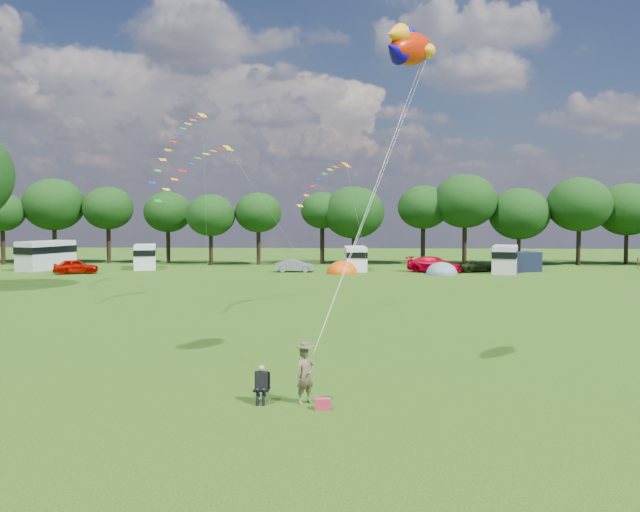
{
  "coord_description": "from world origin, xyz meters",
  "views": [
    {
      "loc": [
        1.55,
        -26.19,
        6.21
      ],
      "look_at": [
        0.0,
        8.0,
        4.0
      ],
      "focal_mm": 40.0,
      "sensor_mm": 36.0,
      "label": 1
    }
  ],
  "objects_px": {
    "car_d": "(475,266)",
    "tent_orange": "(342,273)",
    "car_c": "(434,265)",
    "campervan_b": "(145,256)",
    "kite_flyer": "(305,375)",
    "fish_kite": "(408,48)",
    "tent_greyblue": "(442,274)",
    "camp_chair": "(262,380)",
    "car_a": "(76,266)",
    "campervan_d": "(505,258)",
    "car_b": "(294,266)",
    "campervan_c": "(356,258)",
    "campervan_a": "(46,254)"
  },
  "relations": [
    {
      "from": "campervan_b",
      "to": "car_a",
      "type": "bearing_deg",
      "value": 126.28
    },
    {
      "from": "car_d",
      "to": "campervan_d",
      "type": "height_order",
      "value": "campervan_d"
    },
    {
      "from": "campervan_d",
      "to": "camp_chair",
      "type": "height_order",
      "value": "campervan_d"
    },
    {
      "from": "car_a",
      "to": "campervan_d",
      "type": "height_order",
      "value": "campervan_d"
    },
    {
      "from": "campervan_d",
      "to": "tent_orange",
      "type": "xyz_separation_m",
      "value": [
        -16.16,
        -1.42,
        -1.42
      ]
    },
    {
      "from": "campervan_b",
      "to": "campervan_d",
      "type": "relative_size",
      "value": 0.95
    },
    {
      "from": "camp_chair",
      "to": "fish_kite",
      "type": "relative_size",
      "value": 0.37
    },
    {
      "from": "fish_kite",
      "to": "kite_flyer",
      "type": "bearing_deg",
      "value": 167.63
    },
    {
      "from": "fish_kite",
      "to": "car_a",
      "type": "bearing_deg",
      "value": 65.13
    },
    {
      "from": "car_d",
      "to": "tent_orange",
      "type": "height_order",
      "value": "tent_orange"
    },
    {
      "from": "car_a",
      "to": "camp_chair",
      "type": "xyz_separation_m",
      "value": [
        24.07,
        -45.6,
        0.02
      ]
    },
    {
      "from": "car_a",
      "to": "tent_orange",
      "type": "distance_m",
      "value": 26.04
    },
    {
      "from": "car_c",
      "to": "campervan_d",
      "type": "height_order",
      "value": "campervan_d"
    },
    {
      "from": "campervan_d",
      "to": "fish_kite",
      "type": "relative_size",
      "value": 1.75
    },
    {
      "from": "campervan_a",
      "to": "camp_chair",
      "type": "xyz_separation_m",
      "value": [
        29.03,
        -50.24,
        -0.88
      ]
    },
    {
      "from": "car_a",
      "to": "car_b",
      "type": "height_order",
      "value": "car_a"
    },
    {
      "from": "car_c",
      "to": "kite_flyer",
      "type": "height_order",
      "value": "kite_flyer"
    },
    {
      "from": "car_c",
      "to": "campervan_c",
      "type": "distance_m",
      "value": 8.11
    },
    {
      "from": "car_c",
      "to": "campervan_a",
      "type": "xyz_separation_m",
      "value": [
        -40.11,
        1.56,
        0.82
      ]
    },
    {
      "from": "car_a",
      "to": "campervan_a",
      "type": "bearing_deg",
      "value": 27.91
    },
    {
      "from": "car_c",
      "to": "camp_chair",
      "type": "distance_m",
      "value": 49.92
    },
    {
      "from": "car_a",
      "to": "campervan_b",
      "type": "height_order",
      "value": "campervan_b"
    },
    {
      "from": "campervan_a",
      "to": "car_c",
      "type": "bearing_deg",
      "value": -69.75
    },
    {
      "from": "tent_greyblue",
      "to": "kite_flyer",
      "type": "relative_size",
      "value": 1.91
    },
    {
      "from": "car_d",
      "to": "camp_chair",
      "type": "relative_size",
      "value": 3.49
    },
    {
      "from": "car_d",
      "to": "fish_kite",
      "type": "relative_size",
      "value": 1.28
    },
    {
      "from": "tent_greyblue",
      "to": "tent_orange",
      "type": "bearing_deg",
      "value": 175.66
    },
    {
      "from": "fish_kite",
      "to": "tent_greyblue",
      "type": "bearing_deg",
      "value": 21.59
    },
    {
      "from": "camp_chair",
      "to": "car_d",
      "type": "bearing_deg",
      "value": 75.83
    },
    {
      "from": "car_c",
      "to": "campervan_b",
      "type": "height_order",
      "value": "campervan_b"
    },
    {
      "from": "campervan_a",
      "to": "tent_greyblue",
      "type": "distance_m",
      "value": 40.79
    },
    {
      "from": "tent_greyblue",
      "to": "car_a",
      "type": "bearing_deg",
      "value": -178.45
    },
    {
      "from": "tent_greyblue",
      "to": "camp_chair",
      "type": "height_order",
      "value": "camp_chair"
    },
    {
      "from": "campervan_b",
      "to": "tent_greyblue",
      "type": "relative_size",
      "value": 1.61
    },
    {
      "from": "car_d",
      "to": "fish_kite",
      "type": "height_order",
      "value": "fish_kite"
    },
    {
      "from": "car_c",
      "to": "kite_flyer",
      "type": "relative_size",
      "value": 2.89
    },
    {
      "from": "tent_orange",
      "to": "campervan_c",
      "type": "bearing_deg",
      "value": 68.48
    },
    {
      "from": "car_d",
      "to": "tent_greyblue",
      "type": "distance_m",
      "value": 4.83
    },
    {
      "from": "car_b",
      "to": "tent_orange",
      "type": "xyz_separation_m",
      "value": [
        4.8,
        -1.28,
        -0.62
      ]
    },
    {
      "from": "tent_orange",
      "to": "tent_greyblue",
      "type": "height_order",
      "value": "tent_orange"
    },
    {
      "from": "car_b",
      "to": "fish_kite",
      "type": "distance_m",
      "value": 46.91
    },
    {
      "from": "campervan_d",
      "to": "camp_chair",
      "type": "relative_size",
      "value": 4.77
    },
    {
      "from": "kite_flyer",
      "to": "fish_kite",
      "type": "bearing_deg",
      "value": 8.08
    },
    {
      "from": "tent_greyblue",
      "to": "camp_chair",
      "type": "bearing_deg",
      "value": -103.95
    },
    {
      "from": "car_a",
      "to": "campervan_b",
      "type": "xyz_separation_m",
      "value": [
        5.02,
        6.24,
        0.65
      ]
    },
    {
      "from": "car_c",
      "to": "campervan_b",
      "type": "distance_m",
      "value": 30.29
    },
    {
      "from": "campervan_c",
      "to": "kite_flyer",
      "type": "distance_m",
      "value": 50.73
    },
    {
      "from": "car_c",
      "to": "kite_flyer",
      "type": "bearing_deg",
      "value": -168.18
    },
    {
      "from": "car_b",
      "to": "campervan_d",
      "type": "distance_m",
      "value": 20.98
    },
    {
      "from": "car_a",
      "to": "tent_greyblue",
      "type": "distance_m",
      "value": 35.65
    }
  ]
}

